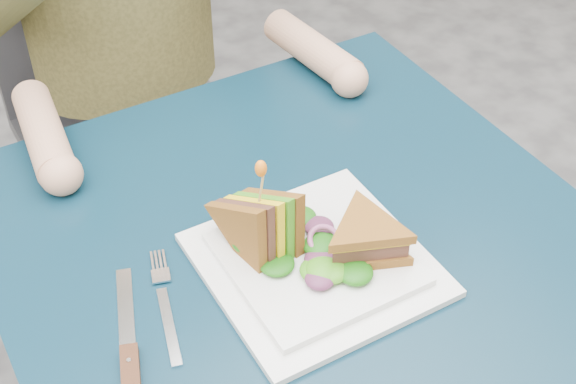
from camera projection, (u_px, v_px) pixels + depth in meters
table at (299, 278)px, 1.08m from camera, size 0.75×0.75×0.73m
chair at (117, 84)px, 1.62m from camera, size 0.42×0.40×0.93m
plate at (315, 262)px, 0.98m from camera, size 0.26×0.26×0.02m
sandwich_flat at (366, 238)px, 0.96m from camera, size 0.16×0.16×0.05m
sandwich_upright at (263, 227)px, 0.96m from camera, size 0.09×0.15×0.15m
fork at (166, 307)px, 0.93m from camera, size 0.06×0.18×0.01m
knife at (130, 369)px, 0.87m from camera, size 0.09×0.22×0.02m
toothpick at (261, 187)px, 0.92m from camera, size 0.01×0.01×0.06m
toothpick_frill at (261, 169)px, 0.90m from camera, size 0.01×0.01×0.02m
lettuce_spill at (315, 244)px, 0.97m from camera, size 0.15×0.13×0.02m
onion_ring at (324, 240)px, 0.97m from camera, size 0.04×0.04×0.02m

